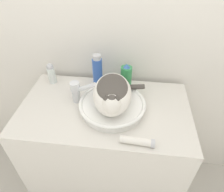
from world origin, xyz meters
name	(u,v)px	position (x,y,z in m)	size (l,w,h in m)	color
wall_back	(112,26)	(0.00, 0.59, 1.20)	(8.00, 0.05, 2.40)	silver
vanity_counter	(106,153)	(0.00, 0.27, 0.44)	(0.93, 0.54, 0.87)	beige
sink_basin	(112,105)	(0.04, 0.26, 0.90)	(0.35, 0.35, 0.05)	white
cat	(113,92)	(0.05, 0.25, 0.99)	(0.28, 0.34, 0.16)	silver
faucet	(78,91)	(-0.15, 0.30, 0.95)	(0.15, 0.06, 0.16)	silver
deodorant_stick	(51,73)	(-0.36, 0.46, 0.94)	(0.05, 0.05, 0.13)	silver
spray_bottle_trigger	(126,77)	(0.10, 0.46, 0.95)	(0.07, 0.07, 0.17)	#338C4C
shampoo_bottle_tall	(98,72)	(-0.07, 0.46, 0.97)	(0.06, 0.06, 0.21)	#335BB7
cream_tube	(138,141)	(0.18, 0.05, 0.89)	(0.16, 0.05, 0.04)	silver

